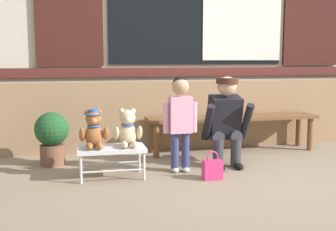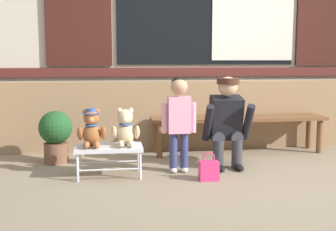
{
  "view_description": "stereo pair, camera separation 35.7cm",
  "coord_description": "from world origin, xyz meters",
  "px_view_note": "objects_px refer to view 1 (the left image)",
  "views": [
    {
      "loc": [
        -1.62,
        -3.75,
        1.14
      ],
      "look_at": [
        -0.7,
        0.47,
        0.55
      ],
      "focal_mm": 45.31,
      "sensor_mm": 36.0,
      "label": 1
    },
    {
      "loc": [
        -1.27,
        -3.81,
        1.14
      ],
      "look_at": [
        -0.7,
        0.47,
        0.55
      ],
      "focal_mm": 45.31,
      "sensor_mm": 36.0,
      "label": 2
    }
  ],
  "objects_px": {
    "small_display_bench": "(111,150)",
    "handbag_on_ground": "(212,169)",
    "teddy_bear_plain": "(128,129)",
    "child_standing": "(180,113)",
    "wooden_bench_long": "(232,121)",
    "potted_plant": "(52,135)",
    "adult_crouching": "(226,121)",
    "teddy_bear_with_hat": "(94,130)"
  },
  "relations": [
    {
      "from": "teddy_bear_plain",
      "to": "child_standing",
      "type": "xyz_separation_m",
      "value": [
        0.53,
        0.07,
        0.13
      ]
    },
    {
      "from": "adult_crouching",
      "to": "handbag_on_ground",
      "type": "distance_m",
      "value": 0.67
    },
    {
      "from": "child_standing",
      "to": "handbag_on_ground",
      "type": "relative_size",
      "value": 3.52
    },
    {
      "from": "wooden_bench_long",
      "to": "small_display_bench",
      "type": "relative_size",
      "value": 3.28
    },
    {
      "from": "small_display_bench",
      "to": "handbag_on_ground",
      "type": "relative_size",
      "value": 2.35
    },
    {
      "from": "wooden_bench_long",
      "to": "teddy_bear_with_hat",
      "type": "distance_m",
      "value": 1.9
    },
    {
      "from": "teddy_bear_with_hat",
      "to": "adult_crouching",
      "type": "relative_size",
      "value": 0.38
    },
    {
      "from": "wooden_bench_long",
      "to": "teddy_bear_plain",
      "type": "distance_m",
      "value": 1.61
    },
    {
      "from": "wooden_bench_long",
      "to": "adult_crouching",
      "type": "bearing_deg",
      "value": -116.55
    },
    {
      "from": "adult_crouching",
      "to": "child_standing",
      "type": "bearing_deg",
      "value": -165.36
    },
    {
      "from": "adult_crouching",
      "to": "teddy_bear_plain",
      "type": "bearing_deg",
      "value": -168.92
    },
    {
      "from": "wooden_bench_long",
      "to": "adult_crouching",
      "type": "height_order",
      "value": "adult_crouching"
    },
    {
      "from": "potted_plant",
      "to": "handbag_on_ground",
      "type": "bearing_deg",
      "value": -30.23
    },
    {
      "from": "small_display_bench",
      "to": "teddy_bear_with_hat",
      "type": "distance_m",
      "value": 0.26
    },
    {
      "from": "wooden_bench_long",
      "to": "potted_plant",
      "type": "relative_size",
      "value": 3.68
    },
    {
      "from": "teddy_bear_plain",
      "to": "handbag_on_ground",
      "type": "height_order",
      "value": "teddy_bear_plain"
    },
    {
      "from": "small_display_bench",
      "to": "teddy_bear_plain",
      "type": "bearing_deg",
      "value": 0.51
    },
    {
      "from": "adult_crouching",
      "to": "handbag_on_ground",
      "type": "xyz_separation_m",
      "value": [
        -0.3,
        -0.47,
        -0.38
      ]
    },
    {
      "from": "adult_crouching",
      "to": "wooden_bench_long",
      "type": "bearing_deg",
      "value": 63.45
    },
    {
      "from": "adult_crouching",
      "to": "potted_plant",
      "type": "height_order",
      "value": "adult_crouching"
    },
    {
      "from": "wooden_bench_long",
      "to": "potted_plant",
      "type": "distance_m",
      "value": 2.13
    },
    {
      "from": "handbag_on_ground",
      "to": "potted_plant",
      "type": "xyz_separation_m",
      "value": [
        -1.5,
        0.88,
        0.23
      ]
    },
    {
      "from": "wooden_bench_long",
      "to": "potted_plant",
      "type": "xyz_separation_m",
      "value": [
        -2.11,
        -0.22,
        -0.05
      ]
    },
    {
      "from": "handbag_on_ground",
      "to": "teddy_bear_with_hat",
      "type": "bearing_deg",
      "value": 166.55
    },
    {
      "from": "child_standing",
      "to": "small_display_bench",
      "type": "bearing_deg",
      "value": -174.15
    },
    {
      "from": "wooden_bench_long",
      "to": "adult_crouching",
      "type": "relative_size",
      "value": 2.21
    },
    {
      "from": "teddy_bear_with_hat",
      "to": "child_standing",
      "type": "relative_size",
      "value": 0.38
    },
    {
      "from": "wooden_bench_long",
      "to": "child_standing",
      "type": "distance_m",
      "value": 1.16
    },
    {
      "from": "wooden_bench_long",
      "to": "teddy_bear_with_hat",
      "type": "bearing_deg",
      "value": -153.75
    },
    {
      "from": "potted_plant",
      "to": "child_standing",
      "type": "bearing_deg",
      "value": -23.32
    },
    {
      "from": "child_standing",
      "to": "potted_plant",
      "type": "xyz_separation_m",
      "value": [
        -1.27,
        0.55,
        -0.27
      ]
    },
    {
      "from": "teddy_bear_plain",
      "to": "potted_plant",
      "type": "bearing_deg",
      "value": 140.09
    },
    {
      "from": "teddy_bear_plain",
      "to": "child_standing",
      "type": "height_order",
      "value": "child_standing"
    },
    {
      "from": "teddy_bear_with_hat",
      "to": "teddy_bear_plain",
      "type": "height_order",
      "value": "same"
    },
    {
      "from": "potted_plant",
      "to": "teddy_bear_with_hat",
      "type": "bearing_deg",
      "value": -55.89
    },
    {
      "from": "small_display_bench",
      "to": "adult_crouching",
      "type": "bearing_deg",
      "value": 9.72
    },
    {
      "from": "small_display_bench",
      "to": "child_standing",
      "type": "relative_size",
      "value": 0.67
    },
    {
      "from": "wooden_bench_long",
      "to": "teddy_bear_with_hat",
      "type": "xyz_separation_m",
      "value": [
        -1.7,
        -0.84,
        0.1
      ]
    },
    {
      "from": "adult_crouching",
      "to": "teddy_bear_with_hat",
      "type": "bearing_deg",
      "value": -171.47
    },
    {
      "from": "small_display_bench",
      "to": "teddy_bear_plain",
      "type": "relative_size",
      "value": 1.76
    },
    {
      "from": "child_standing",
      "to": "potted_plant",
      "type": "height_order",
      "value": "child_standing"
    },
    {
      "from": "handbag_on_ground",
      "to": "small_display_bench",
      "type": "bearing_deg",
      "value": 164.46
    }
  ]
}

